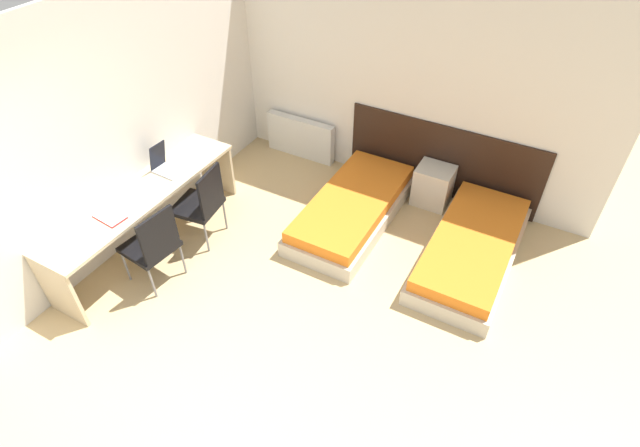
% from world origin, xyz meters
% --- Properties ---
extents(ground_plane, '(20.00, 20.00, 0.00)m').
position_xyz_m(ground_plane, '(0.00, 0.00, 0.00)').
color(ground_plane, tan).
extents(wall_back, '(5.20, 0.05, 2.70)m').
position_xyz_m(wall_back, '(0.00, 4.13, 1.35)').
color(wall_back, silver).
rests_on(wall_back, ground_plane).
extents(wall_left, '(0.05, 5.10, 2.70)m').
position_xyz_m(wall_left, '(-2.12, 2.05, 1.35)').
color(wall_left, silver).
rests_on(wall_left, ground_plane).
extents(headboard_panel, '(2.45, 0.03, 0.98)m').
position_xyz_m(headboard_panel, '(0.73, 4.09, 0.49)').
color(headboard_panel, black).
rests_on(headboard_panel, ground_plane).
extents(bed_near_window, '(0.89, 1.97, 0.34)m').
position_xyz_m(bed_near_window, '(-0.00, 3.07, 0.17)').
color(bed_near_window, beige).
rests_on(bed_near_window, ground_plane).
extents(bed_near_door, '(0.89, 1.97, 0.34)m').
position_xyz_m(bed_near_door, '(1.46, 3.07, 0.17)').
color(bed_near_door, beige).
rests_on(bed_near_door, ground_plane).
extents(nightstand, '(0.44, 0.38, 0.51)m').
position_xyz_m(nightstand, '(0.73, 3.87, 0.26)').
color(nightstand, beige).
rests_on(nightstand, ground_plane).
extents(radiator, '(1.02, 0.12, 0.57)m').
position_xyz_m(radiator, '(-1.28, 4.01, 0.29)').
color(radiator, silver).
rests_on(radiator, ground_plane).
extents(desk, '(0.58, 2.46, 0.74)m').
position_xyz_m(desk, '(-1.81, 1.58, 0.60)').
color(desk, '#C6B28E').
rests_on(desk, ground_plane).
extents(chair_near_laptop, '(0.53, 0.53, 0.96)m').
position_xyz_m(chair_near_laptop, '(-1.35, 1.97, 0.52)').
color(chair_near_laptop, black).
rests_on(chair_near_laptop, ground_plane).
extents(chair_near_notebook, '(0.53, 0.53, 0.96)m').
position_xyz_m(chair_near_notebook, '(-1.35, 1.20, 0.52)').
color(chair_near_notebook, black).
rests_on(chair_near_notebook, ground_plane).
extents(laptop, '(0.33, 0.23, 0.33)m').
position_xyz_m(laptop, '(-1.86, 2.02, 0.81)').
color(laptop, silver).
rests_on(laptop, desk).
extents(open_notebook, '(0.33, 0.23, 0.02)m').
position_xyz_m(open_notebook, '(-1.79, 1.13, 0.75)').
color(open_notebook, '#B21E1E').
rests_on(open_notebook, desk).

